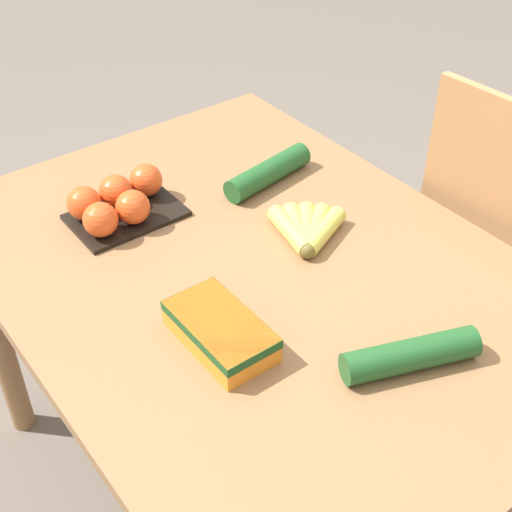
% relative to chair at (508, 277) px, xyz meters
% --- Properties ---
extents(ground_plane, '(12.00, 12.00, 0.00)m').
position_rel_chair_xyz_m(ground_plane, '(-0.17, -0.61, -0.52)').
color(ground_plane, '#665B51').
extents(dining_table, '(1.24, 0.90, 0.73)m').
position_rel_chair_xyz_m(dining_table, '(-0.17, -0.61, 0.12)').
color(dining_table, olive).
rests_on(dining_table, ground_plane).
extents(chair, '(0.44, 0.42, 1.00)m').
position_rel_chair_xyz_m(chair, '(0.00, 0.00, 0.00)').
color(chair, '#A87547').
rests_on(chair, ground_plane).
extents(banana_bunch, '(0.16, 0.16, 0.04)m').
position_rel_chair_xyz_m(banana_bunch, '(-0.19, -0.47, 0.23)').
color(banana_bunch, brown).
rests_on(banana_bunch, dining_table).
extents(tomato_pack, '(0.16, 0.23, 0.08)m').
position_rel_chair_xyz_m(tomato_pack, '(-0.48, -0.74, 0.26)').
color(tomato_pack, black).
rests_on(tomato_pack, dining_table).
extents(carrot_bag, '(0.20, 0.11, 0.05)m').
position_rel_chair_xyz_m(carrot_bag, '(-0.05, -0.78, 0.25)').
color(carrot_bag, orange).
rests_on(carrot_bag, dining_table).
extents(cucumber_near, '(0.13, 0.23, 0.05)m').
position_rel_chair_xyz_m(cucumber_near, '(0.18, -0.57, 0.24)').
color(cucumber_near, '#1E5123').
rests_on(cucumber_near, dining_table).
extents(cucumber_far, '(0.09, 0.24, 0.05)m').
position_rel_chair_xyz_m(cucumber_far, '(-0.40, -0.41, 0.24)').
color(cucumber_far, '#1E5123').
rests_on(cucumber_far, dining_table).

